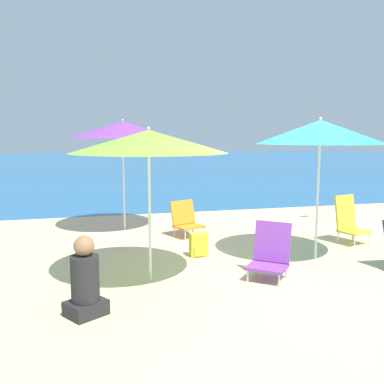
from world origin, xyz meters
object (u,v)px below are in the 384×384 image
(beach_umbrella_purple, at_px, (123,130))
(backpack_yellow, at_px, (199,245))
(beach_chair_orange, at_px, (186,219))
(seagull, at_px, (307,211))
(person_seated_near, at_px, (85,282))
(beach_umbrella_teal, at_px, (320,132))
(beach_chair_yellow, at_px, (349,220))
(beach_chair_purple, at_px, (270,253))
(beach_umbrella_lime, at_px, (149,142))

(beach_umbrella_purple, bearing_deg, backpack_yellow, -67.21)
(beach_chair_orange, distance_m, backpack_yellow, 1.40)
(beach_umbrella_purple, distance_m, seagull, 4.68)
(person_seated_near, distance_m, backpack_yellow, 2.59)
(beach_umbrella_teal, bearing_deg, backpack_yellow, 160.82)
(beach_chair_yellow, bearing_deg, backpack_yellow, 167.17)
(beach_chair_purple, relative_size, person_seated_near, 0.86)
(backpack_yellow, bearing_deg, beach_chair_yellow, 3.18)
(beach_umbrella_lime, height_order, person_seated_near, beach_umbrella_lime)
(beach_chair_yellow, relative_size, backpack_yellow, 2.27)
(beach_umbrella_teal, bearing_deg, person_seated_near, -159.85)
(backpack_yellow, xyz_separation_m, seagull, (3.34, 2.51, -0.04))
(beach_umbrella_teal, relative_size, beach_chair_purple, 2.92)
(beach_umbrella_teal, xyz_separation_m, beach_umbrella_lime, (-2.65, -0.35, -0.13))
(beach_umbrella_purple, distance_m, beach_umbrella_teal, 3.90)
(seagull, bearing_deg, beach_chair_yellow, -102.46)
(beach_umbrella_teal, height_order, beach_chair_purple, beach_umbrella_teal)
(beach_umbrella_lime, bearing_deg, seagull, 39.07)
(beach_chair_purple, relative_size, backpack_yellow, 1.99)
(person_seated_near, distance_m, seagull, 6.74)
(beach_chair_purple, height_order, backpack_yellow, beach_chair_purple)
(beach_umbrella_lime, relative_size, person_seated_near, 2.33)
(beach_umbrella_purple, height_order, backpack_yellow, beach_umbrella_purple)
(beach_chair_yellow, height_order, beach_chair_orange, beach_chair_yellow)
(beach_umbrella_purple, xyz_separation_m, backpack_yellow, (0.94, -2.24, -1.83))
(beach_umbrella_teal, distance_m, beach_chair_yellow, 2.04)
(beach_umbrella_purple, xyz_separation_m, beach_chair_orange, (1.07, -0.86, -1.69))
(beach_umbrella_lime, relative_size, backpack_yellow, 5.43)
(beach_umbrella_purple, height_order, beach_chair_orange, beach_umbrella_purple)
(beach_umbrella_lime, distance_m, beach_chair_orange, 2.97)
(beach_chair_orange, distance_m, beach_chair_purple, 2.67)
(seagull, bearing_deg, beach_umbrella_lime, -140.93)
(seagull, bearing_deg, person_seated_near, -139.30)
(beach_chair_yellow, bearing_deg, beach_umbrella_lime, -179.55)
(beach_chair_yellow, distance_m, beach_chair_purple, 2.58)
(beach_umbrella_teal, height_order, beach_umbrella_lime, beach_umbrella_teal)
(beach_umbrella_lime, relative_size, seagull, 7.53)
(beach_umbrella_lime, relative_size, beach_chair_yellow, 2.39)
(beach_chair_yellow, relative_size, person_seated_near, 0.98)
(beach_umbrella_teal, height_order, beach_chair_yellow, beach_umbrella_teal)
(beach_umbrella_purple, bearing_deg, beach_chair_orange, -38.82)
(beach_umbrella_purple, xyz_separation_m, beach_chair_yellow, (3.76, -2.09, -1.61))
(person_seated_near, bearing_deg, beach_chair_yellow, 81.30)
(beach_umbrella_teal, distance_m, beach_chair_orange, 3.02)
(beach_umbrella_purple, height_order, beach_umbrella_teal, beach_umbrella_purple)
(beach_chair_orange, height_order, backpack_yellow, beach_chair_orange)
(seagull, bearing_deg, beach_chair_orange, -160.58)
(person_seated_near, xyz_separation_m, seagull, (5.11, 4.39, -0.23))
(beach_chair_orange, bearing_deg, beach_chair_purple, -101.54)
(beach_umbrella_lime, xyz_separation_m, person_seated_near, (-0.84, -0.93, -1.46))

